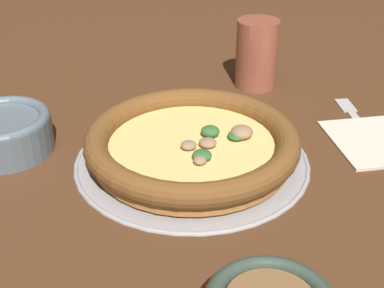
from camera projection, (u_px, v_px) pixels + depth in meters
The scene contains 6 objects.
ground_plane at pixel (192, 160), 0.70m from camera, with size 3.00×3.00×0.00m, color #4C2D19.
pizza_tray at pixel (192, 159), 0.70m from camera, with size 0.31×0.31×0.01m.
pizza at pixel (192, 143), 0.69m from camera, with size 0.28×0.28×0.04m.
bowl_near at pixel (3, 131), 0.71m from camera, with size 0.13×0.13×0.05m.
drinking_cup at pixel (257, 54), 0.89m from camera, with size 0.07×0.07×0.11m.
fork at pixel (360, 123), 0.79m from camera, with size 0.08×0.18×0.00m.
Camera 1 is at (-0.27, -0.53, 0.37)m, focal length 50.00 mm.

